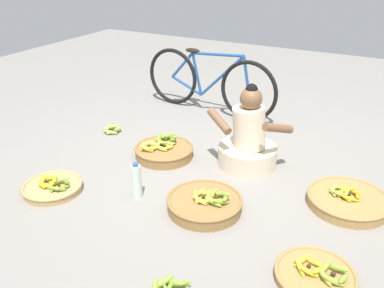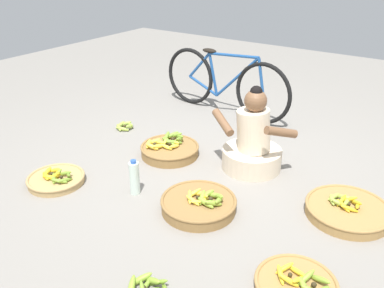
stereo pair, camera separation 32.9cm
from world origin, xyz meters
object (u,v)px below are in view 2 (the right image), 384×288
at_px(banana_basket_front_left, 56,179).
at_px(banana_basket_back_center, 297,285).
at_px(vendor_woman_front, 252,143).
at_px(banana_basket_front_center, 347,210).
at_px(water_bottle, 134,178).
at_px(banana_basket_back_left, 170,149).
at_px(loose_bananas_mid_right, 147,288).
at_px(loose_bananas_near_vendor, 125,126).
at_px(banana_basket_front_right, 199,204).
at_px(bicycle_leaning, 224,83).

bearing_deg(banana_basket_front_left, banana_basket_back_center, 0.22).
distance_m(vendor_woman_front, banana_basket_back_center, 1.46).
height_order(banana_basket_front_center, water_bottle, water_bottle).
xyz_separation_m(banana_basket_front_center, water_bottle, (-1.47, -0.65, 0.09)).
bearing_deg(banana_basket_front_left, vendor_woman_front, 43.66).
bearing_deg(banana_basket_back_left, loose_bananas_mid_right, -56.85).
bearing_deg(banana_basket_front_center, loose_bananas_near_vendor, 174.13).
bearing_deg(water_bottle, banana_basket_front_right, 9.50).
distance_m(banana_basket_front_right, water_bottle, 0.56).
bearing_deg(banana_basket_back_center, water_bottle, 170.23).
relative_size(vendor_woman_front, loose_bananas_mid_right, 2.70).
relative_size(banana_basket_front_center, water_bottle, 2.06).
relative_size(banana_basket_front_left, banana_basket_front_right, 0.83).
bearing_deg(banana_basket_front_right, water_bottle, -170.50).
height_order(loose_bananas_near_vendor, water_bottle, water_bottle).
bearing_deg(banana_basket_front_center, banana_basket_front_right, -149.09).
xyz_separation_m(banana_basket_back_center, loose_bananas_near_vendor, (-2.39, 1.14, -0.01)).
relative_size(bicycle_leaning, banana_basket_front_right, 3.00).
height_order(vendor_woman_front, loose_bananas_mid_right, vendor_woman_front).
bearing_deg(loose_bananas_mid_right, banana_basket_front_left, 160.63).
bearing_deg(loose_bananas_mid_right, bicycle_leaning, 112.15).
distance_m(banana_basket_back_left, banana_basket_front_center, 1.65).
xyz_separation_m(banana_basket_front_center, loose_bananas_mid_right, (-0.72, -1.40, -0.02)).
relative_size(banana_basket_front_right, water_bottle, 1.92).
relative_size(vendor_woman_front, banana_basket_back_center, 1.57).
bearing_deg(banana_basket_front_center, loose_bananas_mid_right, -117.19).
bearing_deg(water_bottle, bicycle_leaning, 99.70).
bearing_deg(loose_bananas_near_vendor, bicycle_leaning, 58.67).
bearing_deg(loose_bananas_mid_right, banana_basket_front_right, 104.01).
height_order(vendor_woman_front, banana_basket_front_center, vendor_woman_front).
distance_m(vendor_woman_front, banana_basket_front_right, 0.82).
height_order(banana_basket_front_right, loose_bananas_mid_right, banana_basket_front_right).
bearing_deg(banana_basket_front_center, bicycle_leaning, 144.81).
bearing_deg(banana_basket_front_center, banana_basket_back_left, 178.80).
bearing_deg(banana_basket_back_left, loose_bananas_near_vendor, 164.50).
bearing_deg(banana_basket_front_right, loose_bananas_mid_right, -75.99).
height_order(banana_basket_back_left, water_bottle, water_bottle).
relative_size(bicycle_leaning, banana_basket_back_center, 3.55).
distance_m(banana_basket_back_center, water_bottle, 1.47).
bearing_deg(banana_basket_back_center, loose_bananas_mid_right, -143.88).
height_order(loose_bananas_near_vendor, loose_bananas_mid_right, loose_bananas_mid_right).
xyz_separation_m(banana_basket_back_center, banana_basket_front_right, (-0.90, 0.34, 0.02)).
height_order(banana_basket_back_left, banana_basket_front_left, banana_basket_back_left).
xyz_separation_m(vendor_woman_front, bicycle_leaning, (-0.89, 1.02, 0.12)).
height_order(banana_basket_front_center, loose_bananas_near_vendor, banana_basket_front_center).
bearing_deg(banana_basket_back_center, banana_basket_back_left, 150.14).
distance_m(bicycle_leaning, water_bottle, 1.96).
xyz_separation_m(banana_basket_back_center, banana_basket_front_left, (-2.09, -0.01, 0.00)).
xyz_separation_m(banana_basket_front_left, water_bottle, (0.64, 0.26, 0.10)).
bearing_deg(water_bottle, banana_basket_back_left, 104.50).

